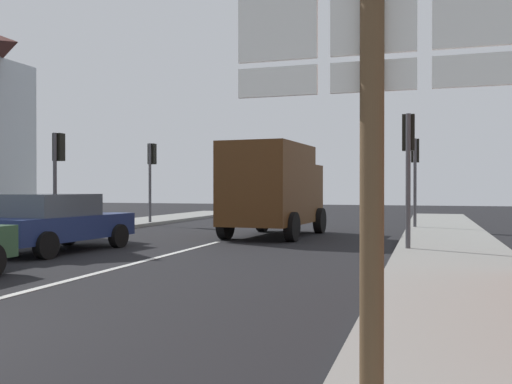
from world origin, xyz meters
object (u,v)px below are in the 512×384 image
(sedan_far, at_px, (56,222))
(delivery_truck, at_px, (273,187))
(traffic_light_far_left, at_px, (152,165))
(traffic_light_far_right, at_px, (415,163))
(traffic_light_near_left, at_px, (58,160))
(traffic_light_near_right, at_px, (408,150))
(route_sign_post, at_px, (372,123))

(sedan_far, bearing_deg, delivery_truck, 55.06)
(traffic_light_far_left, bearing_deg, sedan_far, -75.77)
(sedan_far, bearing_deg, traffic_light_far_left, 104.23)
(traffic_light_far_right, height_order, traffic_light_near_left, traffic_light_far_right)
(delivery_truck, relative_size, traffic_light_far_right, 1.46)
(sedan_far, distance_m, traffic_light_near_left, 4.60)
(sedan_far, distance_m, traffic_light_near_right, 9.07)
(sedan_far, relative_size, delivery_truck, 0.85)
(traffic_light_near_left, bearing_deg, traffic_light_far_right, 31.39)
(delivery_truck, xyz_separation_m, traffic_light_far_left, (-6.63, 3.98, 0.99))
(route_sign_post, relative_size, traffic_light_near_left, 0.94)
(sedan_far, xyz_separation_m, traffic_light_near_right, (8.58, 2.31, 1.80))
(traffic_light_near_right, bearing_deg, sedan_far, -164.96)
(traffic_light_near_right, xyz_separation_m, traffic_light_near_left, (-11.09, 1.12, -0.03))
(sedan_far, height_order, traffic_light_far_left, traffic_light_far_left)
(sedan_far, height_order, delivery_truck, delivery_truck)
(traffic_light_far_left, height_order, traffic_light_far_right, traffic_light_far_left)
(traffic_light_far_right, bearing_deg, sedan_far, -130.09)
(delivery_truck, bearing_deg, sedan_far, -124.94)
(traffic_light_near_left, bearing_deg, traffic_light_near_right, -5.78)
(traffic_light_far_left, relative_size, traffic_light_near_left, 1.05)
(delivery_truck, height_order, traffic_light_far_left, traffic_light_far_left)
(sedan_far, bearing_deg, traffic_light_near_left, 126.17)
(sedan_far, height_order, route_sign_post, route_sign_post)
(traffic_light_near_right, bearing_deg, traffic_light_far_right, 90.00)
(route_sign_post, distance_m, traffic_light_far_left, 21.74)
(traffic_light_far_right, relative_size, traffic_light_near_left, 1.03)
(route_sign_post, height_order, traffic_light_near_left, traffic_light_near_left)
(sedan_far, distance_m, delivery_truck, 7.25)
(traffic_light_near_left, bearing_deg, sedan_far, -53.83)
(sedan_far, height_order, traffic_light_near_left, traffic_light_near_left)
(traffic_light_far_right, bearing_deg, traffic_light_near_left, -148.61)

